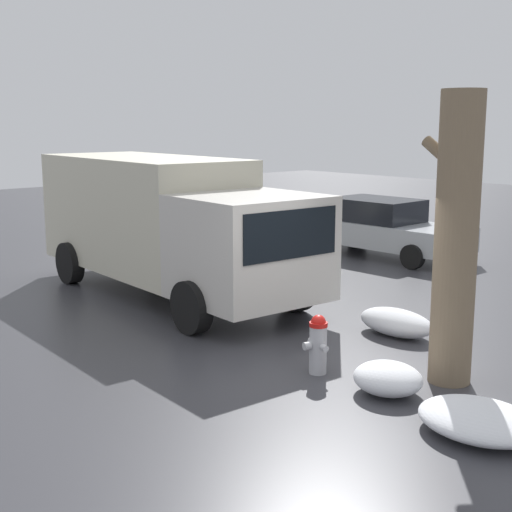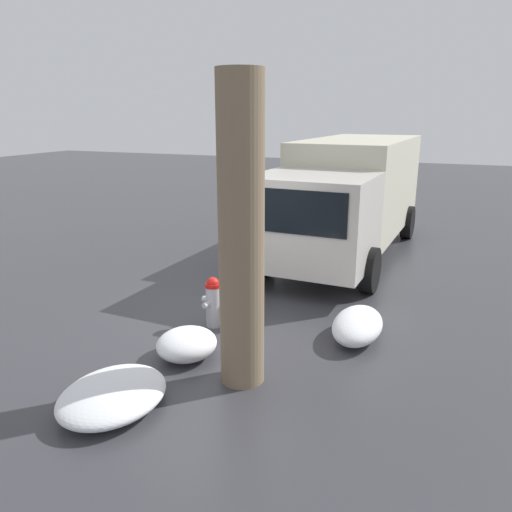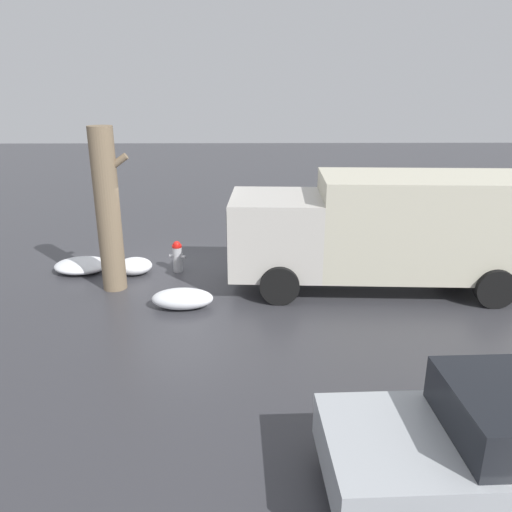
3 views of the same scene
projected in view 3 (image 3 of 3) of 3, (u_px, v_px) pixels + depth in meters
name	position (u px, v px, depth m)	size (l,w,h in m)	color
ground_plane	(178.00, 271.00, 13.37)	(60.00, 60.00, 0.00)	#38383D
fire_hydrant	(177.00, 256.00, 13.23)	(0.45, 0.36, 0.85)	#B7B7BC
tree_trunk	(108.00, 211.00, 11.65)	(0.86, 0.57, 3.89)	#7F6B51
delivery_truck	(390.00, 227.00, 11.92)	(7.39, 2.86, 2.76)	beige
snow_pile_by_hydrant	(82.00, 265.00, 13.33)	(1.43, 1.19, 0.33)	white
snow_pile_curbside	(182.00, 299.00, 11.14)	(1.37, 0.74, 0.44)	white
snow_pile_by_tree	(134.00, 266.00, 13.16)	(0.92, 0.85, 0.41)	white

